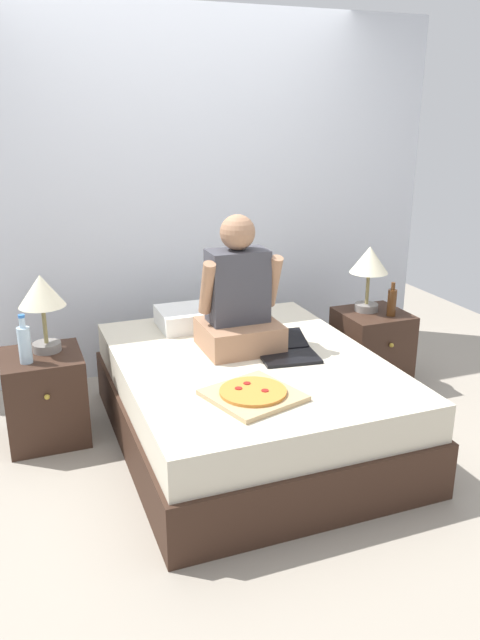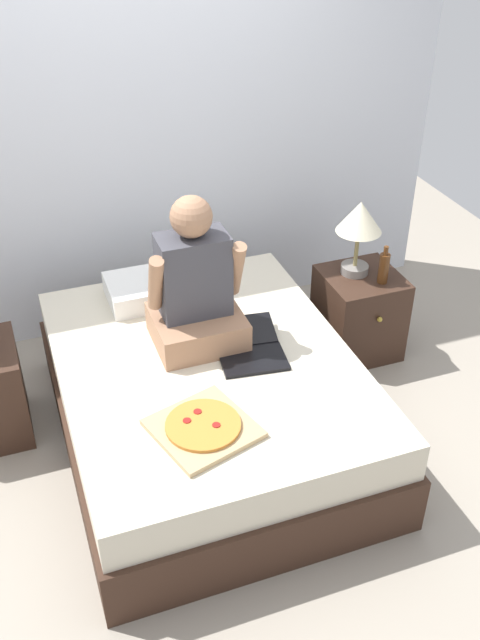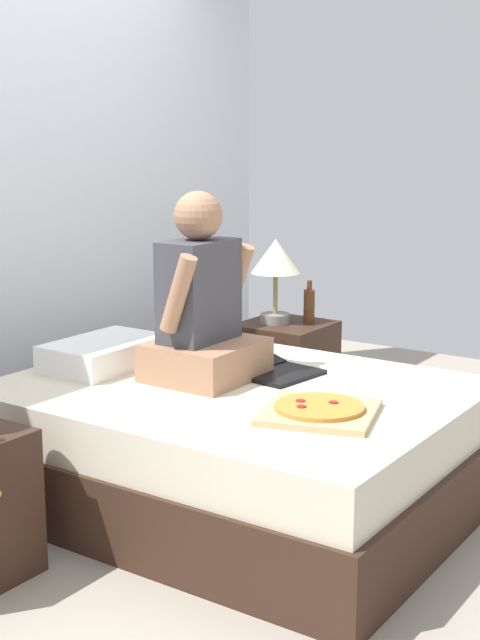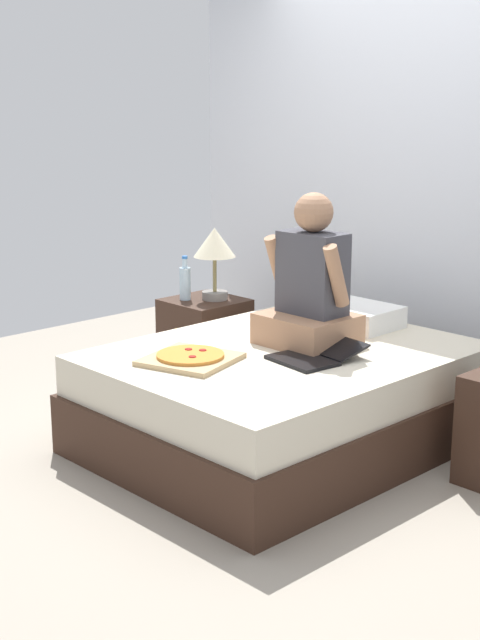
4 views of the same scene
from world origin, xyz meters
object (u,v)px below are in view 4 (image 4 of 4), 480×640
object	(u,v)px
bed	(283,398)
laptop	(313,356)
person_seated	(310,289)
water_bottle	(185,282)
pizza_box	(190,358)
lamp_on_left_nightstand	(215,248)
nightstand_left	(205,340)

from	to	relation	value
bed	laptop	bearing A→B (deg)	-6.57
bed	person_seated	size ratio (longest dim) A/B	2.37
water_bottle	laptop	bearing A→B (deg)	-14.86
water_bottle	pizza_box	distance (m)	1.30
water_bottle	person_seated	size ratio (longest dim) A/B	0.35
bed	lamp_on_left_nightstand	size ratio (longest dim) A/B	4.11
lamp_on_left_nightstand	laptop	bearing A→B (deg)	-21.82
lamp_on_left_nightstand	person_seated	distance (m)	1.10
laptop	pizza_box	bearing A→B (deg)	-130.54
water_bottle	lamp_on_left_nightstand	bearing A→B (deg)	49.40
person_seated	laptop	world-z (taller)	person_seated
water_bottle	laptop	world-z (taller)	water_bottle
laptop	person_seated	bearing A→B (deg)	135.29
nightstand_left	pizza_box	distance (m)	1.33
nightstand_left	laptop	world-z (taller)	laptop
nightstand_left	water_bottle	world-z (taller)	water_bottle
nightstand_left	pizza_box	world-z (taller)	pizza_box
nightstand_left	laptop	distance (m)	1.42
nightstand_left	lamp_on_left_nightstand	world-z (taller)	lamp_on_left_nightstand
nightstand_left	laptop	xyz separation A→B (m)	(1.31, -0.46, 0.27)
nightstand_left	person_seated	xyz separation A→B (m)	(1.10, -0.25, 0.53)
lamp_on_left_nightstand	bed	bearing A→B (deg)	-24.71
lamp_on_left_nightstand	pizza_box	xyz separation A→B (m)	(0.89, -0.96, -0.32)
lamp_on_left_nightstand	water_bottle	xyz separation A→B (m)	(-0.12, -0.14, -0.22)
water_bottle	pizza_box	bearing A→B (deg)	-39.25
person_seated	pizza_box	world-z (taller)	person_seated
bed	water_bottle	size ratio (longest dim) A/B	6.70
person_seated	laptop	xyz separation A→B (m)	(0.21, -0.21, -0.27)
lamp_on_left_nightstand	laptop	xyz separation A→B (m)	(1.27, -0.51, -0.32)
nightstand_left	person_seated	world-z (taller)	person_seated
lamp_on_left_nightstand	water_bottle	bearing A→B (deg)	-130.60
person_seated	water_bottle	bearing A→B (deg)	172.27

